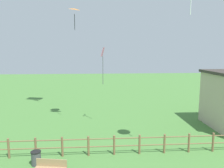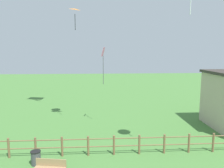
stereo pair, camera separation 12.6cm
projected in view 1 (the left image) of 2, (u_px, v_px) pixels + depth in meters
name	position (u px, v px, depth m)	size (l,w,h in m)	color
wooden_fence	(114.00, 144.00, 14.11)	(20.06, 0.14, 1.30)	brown
park_bench_near_fence	(51.00, 167.00, 11.75)	(1.76, 0.69, 0.89)	#9E7F56
trash_bin	(36.00, 158.00, 12.86)	(0.60, 0.60, 0.85)	#4C4C51
kite_orange_delta	(74.00, 10.00, 19.07)	(1.42, 1.41, 1.95)	orange
kite_pink_diamond	(103.00, 59.00, 19.23)	(0.39, 0.64, 3.29)	pink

